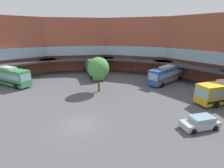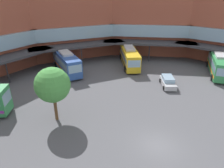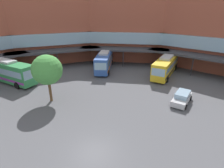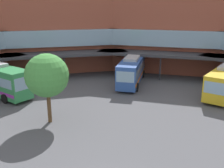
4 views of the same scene
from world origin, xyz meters
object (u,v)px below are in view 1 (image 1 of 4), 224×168
object	(u,v)px
bus_4	(93,68)
plaza_tree	(98,68)
parked_car	(200,123)
bus_0	(167,74)
bus_2	(9,76)

from	to	relation	value
bus_4	plaza_tree	size ratio (longest dim) A/B	1.73
bus_4	parked_car	distance (m)	28.77
bus_0	bus_4	bearing A→B (deg)	-62.25
plaza_tree	bus_4	bearing A→B (deg)	136.97
bus_4	plaza_tree	bearing A→B (deg)	-7.12
bus_2	parked_car	size ratio (longest dim) A/B	2.48
bus_0	parked_car	world-z (taller)	bus_0
bus_0	plaza_tree	distance (m)	15.75
bus_0	bus_2	world-z (taller)	bus_2
parked_car	plaza_tree	distance (m)	18.36
bus_2	bus_4	bearing A→B (deg)	52.90
plaza_tree	bus_0	bearing A→B (deg)	57.00
bus_0	parked_car	distance (m)	18.30
bus_2	parked_car	bearing A→B (deg)	0.62
bus_2	parked_car	xyz separation A→B (m)	(35.67, 5.22, -1.24)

